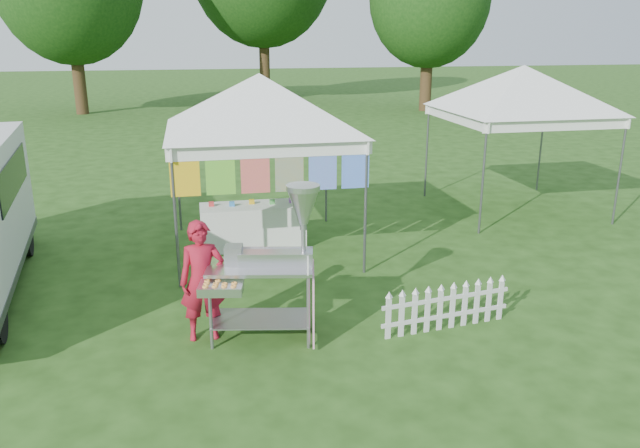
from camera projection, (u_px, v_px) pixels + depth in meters
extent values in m
plane|color=#214112|center=(298.00, 342.00, 7.62)|extent=(120.00, 120.00, 0.00)
cylinder|color=#59595E|center=(176.00, 219.00, 8.98)|extent=(0.04, 0.04, 2.10)
cylinder|color=#59595E|center=(365.00, 208.00, 9.53)|extent=(0.04, 0.04, 2.10)
cylinder|color=#59595E|center=(178.00, 176.00, 11.64)|extent=(0.04, 0.04, 2.10)
cylinder|color=#59595E|center=(326.00, 170.00, 12.19)|extent=(0.04, 0.04, 2.10)
cube|color=white|center=(272.00, 150.00, 8.98)|extent=(3.00, 0.03, 0.22)
cube|color=white|center=(252.00, 123.00, 11.63)|extent=(3.00, 0.03, 0.22)
pyramid|color=white|center=(259.00, 73.00, 10.01)|extent=(4.24, 4.24, 0.90)
cylinder|color=#59595E|center=(272.00, 145.00, 8.95)|extent=(3.00, 0.03, 0.03)
cube|color=orange|center=(185.00, 172.00, 8.81)|extent=(0.42, 0.01, 0.70)
cube|color=green|center=(220.00, 171.00, 8.91)|extent=(0.42, 0.01, 0.70)
cube|color=#C71873|center=(255.00, 169.00, 9.01)|extent=(0.42, 0.01, 0.70)
cube|color=orange|center=(289.00, 168.00, 9.10)|extent=(0.42, 0.01, 0.70)
cube|color=purple|center=(323.00, 167.00, 9.20)|extent=(0.42, 0.01, 0.70)
cube|color=blue|center=(355.00, 165.00, 9.30)|extent=(0.42, 0.01, 0.70)
cylinder|color=#59595E|center=(483.00, 179.00, 11.45)|extent=(0.04, 0.04, 2.10)
cylinder|color=#59595E|center=(620.00, 172.00, 12.00)|extent=(0.04, 0.04, 2.10)
cylinder|color=#59595E|center=(427.00, 151.00, 14.11)|extent=(0.04, 0.04, 2.10)
cylinder|color=#59595E|center=(541.00, 147.00, 14.66)|extent=(0.04, 0.04, 2.10)
cube|color=white|center=(559.00, 125.00, 11.44)|extent=(3.00, 0.03, 0.22)
cube|color=white|center=(488.00, 107.00, 14.10)|extent=(3.00, 0.03, 0.22)
pyramid|color=white|center=(524.00, 65.00, 12.48)|extent=(4.24, 4.24, 0.90)
cylinder|color=#59595E|center=(559.00, 120.00, 11.42)|extent=(3.00, 0.03, 0.03)
cylinder|color=#372614|center=(78.00, 70.00, 28.33)|extent=(0.56, 0.56, 3.96)
cylinder|color=#372614|center=(264.00, 56.00, 33.69)|extent=(0.56, 0.56, 4.84)
cylinder|color=#372614|center=(426.00, 73.00, 29.62)|extent=(0.56, 0.56, 3.52)
cylinder|color=gray|center=(210.00, 313.00, 7.33)|extent=(0.05, 0.05, 0.94)
cylinder|color=gray|center=(308.00, 312.00, 7.35)|extent=(0.05, 0.05, 0.94)
cylinder|color=gray|center=(217.00, 295.00, 7.83)|extent=(0.05, 0.05, 0.94)
cylinder|color=gray|center=(308.00, 294.00, 7.85)|extent=(0.05, 0.05, 0.94)
cube|color=gray|center=(262.00, 319.00, 7.65)|extent=(1.28, 0.81, 0.02)
cube|color=#B7B7BC|center=(260.00, 267.00, 7.45)|extent=(1.35, 0.85, 0.04)
cube|color=#B7B7BC|center=(276.00, 258.00, 7.48)|extent=(0.92, 0.42, 0.16)
cube|color=gray|center=(234.00, 255.00, 7.46)|extent=(0.25, 0.26, 0.23)
cylinder|color=gray|center=(303.00, 228.00, 7.37)|extent=(0.06, 0.06, 0.94)
cone|color=#B7B7BC|center=(303.00, 207.00, 7.30)|extent=(0.44, 0.44, 0.42)
cylinder|color=#B7B7BC|center=(303.00, 188.00, 7.23)|extent=(0.46, 0.46, 0.06)
cube|color=#B7B7BC|center=(221.00, 288.00, 7.10)|extent=(0.55, 0.40, 0.10)
cube|color=pink|center=(313.00, 303.00, 7.60)|extent=(0.17, 0.77, 0.85)
cube|color=white|center=(308.00, 266.00, 7.15)|extent=(0.04, 0.15, 0.19)
imported|color=maroon|center=(202.00, 281.00, 7.53)|extent=(0.56, 0.38, 1.50)
cube|color=black|center=(13.00, 176.00, 9.23)|extent=(0.36, 2.79, 0.56)
cylinder|color=black|center=(23.00, 236.00, 10.48)|extent=(0.31, 0.72, 0.70)
cube|color=silver|center=(388.00, 318.00, 7.63)|extent=(0.07, 0.03, 0.56)
cube|color=silver|center=(402.00, 316.00, 7.68)|extent=(0.07, 0.03, 0.56)
cube|color=silver|center=(415.00, 314.00, 7.74)|extent=(0.07, 0.03, 0.56)
cube|color=silver|center=(427.00, 312.00, 7.80)|extent=(0.07, 0.03, 0.56)
cube|color=silver|center=(440.00, 310.00, 7.86)|extent=(0.07, 0.03, 0.56)
cube|color=silver|center=(452.00, 308.00, 7.92)|extent=(0.07, 0.03, 0.56)
cube|color=silver|center=(465.00, 306.00, 7.98)|extent=(0.07, 0.03, 0.56)
cube|color=silver|center=(477.00, 304.00, 8.03)|extent=(0.07, 0.03, 0.56)
cube|color=silver|center=(489.00, 302.00, 8.09)|extent=(0.07, 0.03, 0.56)
cube|color=silver|center=(500.00, 300.00, 8.15)|extent=(0.07, 0.03, 0.56)
cube|color=silver|center=(446.00, 316.00, 7.92)|extent=(1.79, 0.28, 0.05)
cube|color=silver|center=(447.00, 298.00, 7.85)|extent=(1.79, 0.28, 0.05)
cube|color=white|center=(253.00, 226.00, 10.96)|extent=(1.80, 0.70, 0.75)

